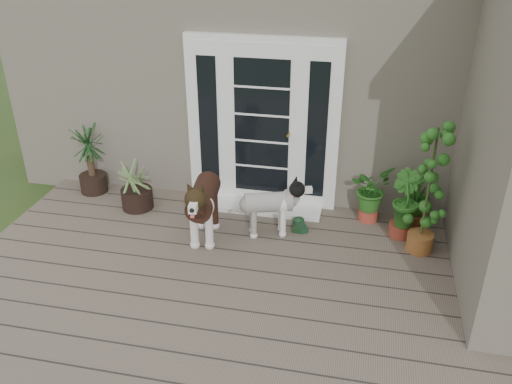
# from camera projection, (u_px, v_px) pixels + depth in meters

# --- Properties ---
(deck) EXTENTS (6.20, 4.60, 0.12)m
(deck) POSITION_uv_depth(u_px,v_px,m) (237.00, 315.00, 5.19)
(deck) COLOR #6B5B4C
(deck) RESTS_ON ground
(house_main) EXTENTS (7.40, 4.00, 3.10)m
(house_main) POSITION_uv_depth(u_px,v_px,m) (302.00, 57.00, 8.18)
(house_main) COLOR #665E54
(house_main) RESTS_ON ground
(door_unit) EXTENTS (1.90, 0.14, 2.15)m
(door_unit) POSITION_uv_depth(u_px,v_px,m) (262.00, 124.00, 6.61)
(door_unit) COLOR white
(door_unit) RESTS_ON deck
(door_step) EXTENTS (1.60, 0.40, 0.05)m
(door_step) POSITION_uv_depth(u_px,v_px,m) (259.00, 206.00, 6.92)
(door_step) COLOR white
(door_step) RESTS_ON deck
(brindle_dog) EXTENTS (0.53, 1.00, 0.80)m
(brindle_dog) POSITION_uv_depth(u_px,v_px,m) (204.00, 208.00, 6.13)
(brindle_dog) COLOR #371D14
(brindle_dog) RESTS_ON deck
(white_dog) EXTENTS (0.81, 0.53, 0.62)m
(white_dog) POSITION_uv_depth(u_px,v_px,m) (268.00, 211.00, 6.24)
(white_dog) COLOR beige
(white_dog) RESTS_ON deck
(spider_plant) EXTENTS (0.80, 0.80, 0.71)m
(spider_plant) POSITION_uv_depth(u_px,v_px,m) (135.00, 183.00, 6.79)
(spider_plant) COLOR #87A263
(spider_plant) RESTS_ON deck
(yucca) EXTENTS (0.85, 0.85, 0.98)m
(yucca) POSITION_uv_depth(u_px,v_px,m) (90.00, 158.00, 7.13)
(yucca) COLOR black
(yucca) RESTS_ON deck
(herb_a) EXTENTS (0.69, 0.69, 0.64)m
(herb_a) POSITION_uv_depth(u_px,v_px,m) (370.00, 197.00, 6.53)
(herb_a) COLOR #1A5D20
(herb_a) RESTS_ON deck
(herb_b) EXTENTS (0.55, 0.55, 0.60)m
(herb_b) POSITION_uv_depth(u_px,v_px,m) (402.00, 213.00, 6.21)
(herb_b) COLOR #1D4E16
(herb_b) RESTS_ON deck
(herb_c) EXTENTS (0.38, 0.38, 0.55)m
(herb_c) POSITION_uv_depth(u_px,v_px,m) (416.00, 205.00, 6.45)
(herb_c) COLOR #1C5719
(herb_c) RESTS_ON deck
(sapling) EXTENTS (0.56, 0.56, 1.54)m
(sapling) POSITION_uv_depth(u_px,v_px,m) (428.00, 190.00, 5.72)
(sapling) COLOR #174E16
(sapling) RESTS_ON deck
(clog_left) EXTENTS (0.27, 0.33, 0.09)m
(clog_left) POSITION_uv_depth(u_px,v_px,m) (300.00, 225.00, 6.47)
(clog_left) COLOR #15361F
(clog_left) RESTS_ON deck
(clog_right) EXTENTS (0.16, 0.30, 0.09)m
(clog_right) POSITION_uv_depth(u_px,v_px,m) (298.00, 225.00, 6.48)
(clog_right) COLOR black
(clog_right) RESTS_ON deck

